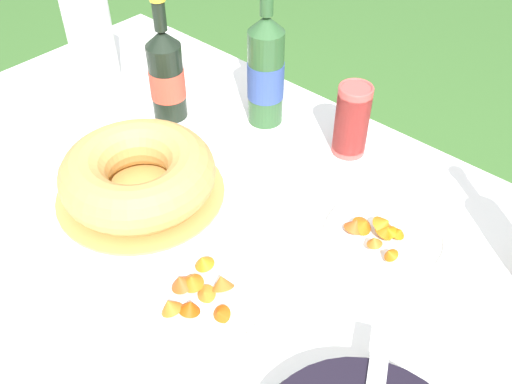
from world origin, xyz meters
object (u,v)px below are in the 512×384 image
(snack_plate_left, at_px, (384,235))
(cup_stack, at_px, (352,120))
(cider_bottle_green, at_px, (266,71))
(juice_bottle_red, at_px, (166,75))
(paper_towel_roll, at_px, (91,40))
(bundt_cake, at_px, (138,175))
(snack_plate_near, at_px, (203,296))

(snack_plate_left, bearing_deg, cup_stack, 139.22)
(cider_bottle_green, bearing_deg, juice_bottle_red, -142.89)
(snack_plate_left, relative_size, paper_towel_roll, 0.94)
(bundt_cake, bearing_deg, paper_towel_roll, 153.79)
(cup_stack, relative_size, paper_towel_roll, 0.68)
(cider_bottle_green, distance_m, snack_plate_left, 0.46)
(juice_bottle_red, bearing_deg, snack_plate_near, -36.07)
(cider_bottle_green, distance_m, snack_plate_near, 0.55)
(bundt_cake, xyz_separation_m, cider_bottle_green, (0.01, 0.36, 0.08))
(cup_stack, bearing_deg, juice_bottle_red, -156.98)
(bundt_cake, xyz_separation_m, snack_plate_left, (0.43, 0.22, -0.04))
(bundt_cake, height_order, snack_plate_near, bundt_cake)
(cup_stack, bearing_deg, bundt_cake, -119.93)
(cup_stack, relative_size, snack_plate_near, 0.74)
(cider_bottle_green, relative_size, paper_towel_roll, 1.41)
(snack_plate_near, bearing_deg, cup_stack, 96.67)
(bundt_cake, relative_size, snack_plate_near, 1.53)
(juice_bottle_red, relative_size, paper_towel_roll, 1.23)
(cider_bottle_green, bearing_deg, cup_stack, 8.43)
(snack_plate_left, bearing_deg, juice_bottle_red, 179.27)
(bundt_cake, xyz_separation_m, cup_stack, (0.23, 0.39, 0.03))
(cider_bottle_green, height_order, juice_bottle_red, cider_bottle_green)
(snack_plate_near, relative_size, snack_plate_left, 0.97)
(snack_plate_near, bearing_deg, cider_bottle_green, 120.41)
(cup_stack, height_order, snack_plate_left, cup_stack)
(snack_plate_left, bearing_deg, snack_plate_near, -114.25)
(juice_bottle_red, height_order, paper_towel_roll, juice_bottle_red)
(cider_bottle_green, xyz_separation_m, paper_towel_roll, (-0.42, -0.16, -0.01))
(paper_towel_roll, bearing_deg, juice_bottle_red, 5.93)
(juice_bottle_red, bearing_deg, snack_plate_left, -0.73)
(cup_stack, bearing_deg, paper_towel_roll, -163.20)
(bundt_cake, relative_size, juice_bottle_red, 1.13)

